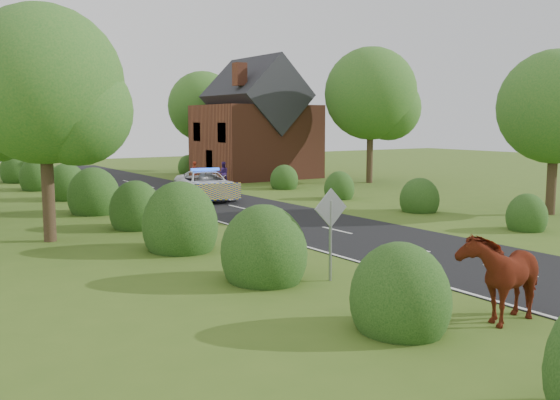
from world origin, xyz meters
TOP-DOWN VIEW (x-y plane):
  - ground at (0.00, 0.00)m, footprint 120.00×120.00m
  - road at (0.00, 15.00)m, footprint 6.00×70.00m
  - road_markings at (-1.60, 12.93)m, footprint 4.96×70.00m
  - hedgerow_left at (-6.51, 11.69)m, footprint 2.75×50.41m
  - hedgerow_right at (6.60, 11.21)m, footprint 2.10×45.78m
  - tree_left_a at (-9.75, 11.86)m, footprint 5.74×5.60m
  - tree_right_b at (14.29, 21.84)m, footprint 6.56×6.40m
  - tree_right_c at (9.27, 37.85)m, footprint 6.15×6.00m
  - road_sign at (-5.00, 2.00)m, footprint 1.06×0.08m
  - house at (9.49, 30.00)m, footprint 8.00×7.40m
  - cow at (-3.88, -2.62)m, footprint 2.49×1.60m
  - police_van at (0.24, 20.05)m, footprint 3.75×6.10m
  - pedestrian_red at (3.48, 28.33)m, footprint 0.67×0.63m
  - pedestrian_purple at (4.80, 26.53)m, footprint 0.91×0.80m

SIDE VIEW (x-z plane):
  - ground at x=0.00m, z-range 0.00..0.00m
  - road at x=0.00m, z-range 0.00..0.02m
  - road_markings at x=-1.60m, z-range 0.02..0.03m
  - hedgerow_right at x=6.60m, z-range -0.50..1.60m
  - hedgerow_left at x=-6.51m, z-range -0.75..2.25m
  - pedestrian_red at x=3.48m, z-range 0.00..1.53m
  - pedestrian_purple at x=4.80m, z-range 0.00..1.55m
  - police_van at x=0.24m, z-range -0.07..1.65m
  - cow at x=-3.88m, z-range 0.00..1.64m
  - road_sign at x=-5.00m, z-range 0.39..2.92m
  - house at x=9.49m, z-range -0.80..8.37m
  - tree_left_a at x=-9.75m, z-range 1.15..9.53m
  - tree_right_c at x=9.27m, z-range 1.05..9.63m
  - tree_right_b at x=14.29m, z-range 1.24..10.64m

